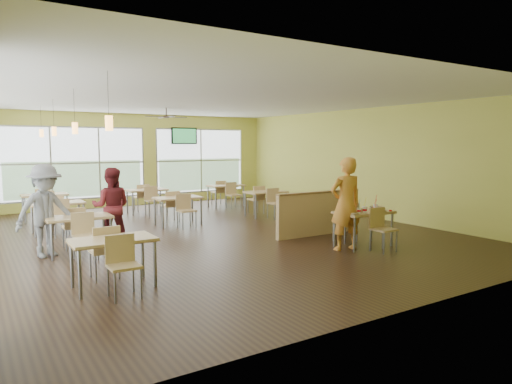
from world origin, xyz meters
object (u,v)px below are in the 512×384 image
Objects in this scene: food_basket at (376,207)px; man_plaid at (346,204)px; main_table at (364,217)px; half_wall_divider at (319,213)px.

man_plaid is at bearing -173.02° from food_basket.
main_table is 1.45m from half_wall_divider.
main_table is at bearing -166.49° from man_plaid.
main_table is 0.63m from man_plaid.
man_plaid reaches higher than half_wall_divider.
man_plaid reaches higher than main_table.
half_wall_divider reaches higher than food_basket.
man_plaid is (-0.55, -1.48, 0.42)m from half_wall_divider.
man_plaid reaches higher than food_basket.
food_basket is (0.46, -1.35, 0.26)m from half_wall_divider.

